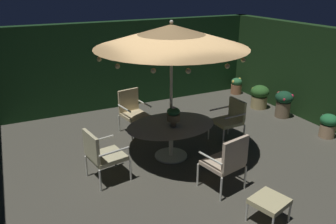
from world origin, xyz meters
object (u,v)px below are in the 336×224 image
at_px(patio_chair_northeast, 101,153).
at_px(ottoman_footrest, 269,202).
at_px(patio_chair_east, 227,160).
at_px(potted_plant_right_near, 236,85).
at_px(patio_chair_north, 132,109).
at_px(potted_plant_back_center, 328,125).
at_px(centerpiece_planter, 173,115).
at_px(patio_chair_southeast, 230,117).
at_px(patio_dining_table, 171,131).
at_px(potted_plant_left_far, 284,103).
at_px(potted_plant_left_near, 260,96).
at_px(patio_umbrella, 171,36).

bearing_deg(patio_chair_northeast, ottoman_footrest, -48.77).
height_order(patio_chair_east, potted_plant_right_near, patio_chair_east).
distance_m(patio_chair_north, potted_plant_back_center, 4.56).
xyz_separation_m(centerpiece_planter, potted_plant_back_center, (3.69, -0.64, -0.66)).
height_order(patio_chair_north, patio_chair_southeast, patio_chair_north).
distance_m(patio_dining_table, potted_plant_left_far, 3.71).
bearing_deg(potted_plant_right_near, patio_chair_southeast, -129.04).
bearing_deg(ottoman_footrest, potted_plant_left_far, 43.92).
bearing_deg(potted_plant_left_far, ottoman_footrest, -136.08).
xyz_separation_m(patio_chair_southeast, ottoman_footrest, (-1.11, -2.55, -0.22)).
relative_size(patio_dining_table, patio_chair_north, 1.80).
bearing_deg(potted_plant_right_near, centerpiece_planter, -141.96).
height_order(patio_dining_table, ottoman_footrest, patio_dining_table).
distance_m(ottoman_footrest, potted_plant_left_near, 5.02).
height_order(patio_chair_north, potted_plant_left_far, patio_chair_north).
distance_m(patio_chair_north, patio_chair_east, 3.08).
relative_size(patio_dining_table, potted_plant_right_near, 3.53).
bearing_deg(patio_chair_northeast, patio_chair_southeast, 6.63).
distance_m(patio_chair_east, patio_chair_southeast, 2.00).
distance_m(patio_dining_table, patio_umbrella, 1.89).
xyz_separation_m(patio_chair_north, potted_plant_back_center, (3.96, -2.26, -0.26)).
bearing_deg(patio_chair_northeast, patio_umbrella, 9.96).
bearing_deg(patio_chair_southeast, ottoman_footrest, -113.52).
distance_m(patio_chair_northeast, patio_chair_southeast, 3.05).
height_order(patio_umbrella, patio_chair_northeast, patio_umbrella).
xyz_separation_m(patio_dining_table, centerpiece_planter, (-0.00, -0.11, 0.39)).
bearing_deg(patio_chair_north, patio_chair_east, -79.01).
bearing_deg(patio_chair_north, potted_plant_left_far, -12.35).
bearing_deg(patio_chair_northeast, potted_plant_left_far, 10.13).
xyz_separation_m(patio_umbrella, potted_plant_left_far, (3.65, 0.66, -2.07)).
relative_size(centerpiece_planter, ottoman_footrest, 0.69).
bearing_deg(patio_chair_east, ottoman_footrest, -84.10).
relative_size(potted_plant_left_near, potted_plant_back_center, 1.18).
bearing_deg(potted_plant_left_far, patio_chair_southeast, -165.02).
bearing_deg(centerpiece_planter, patio_chair_east, -77.25).
xyz_separation_m(patio_umbrella, patio_chair_east, (0.31, -1.50, -1.87)).
relative_size(patio_chair_north, ottoman_footrest, 1.67).
relative_size(patio_umbrella, patio_chair_east, 2.74).
xyz_separation_m(patio_umbrella, potted_plant_back_center, (3.68, -0.75, -2.16)).
distance_m(patio_chair_north, patio_chair_southeast, 2.29).
bearing_deg(patio_dining_table, patio_chair_east, -78.24).
bearing_deg(potted_plant_back_center, patio_chair_east, -167.36).
xyz_separation_m(patio_umbrella, patio_chair_northeast, (-1.51, -0.27, -1.91)).
bearing_deg(patio_chair_northeast, potted_plant_right_near, 30.44).
bearing_deg(potted_plant_left_far, patio_dining_table, -169.81).
relative_size(patio_umbrella, ottoman_footrest, 4.70).
xyz_separation_m(centerpiece_planter, ottoman_footrest, (0.41, -2.35, -0.62)).
distance_m(patio_chair_east, potted_plant_back_center, 3.47).
height_order(patio_chair_east, patio_chair_southeast, patio_chair_east).
distance_m(patio_chair_north, potted_plant_left_far, 4.02).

